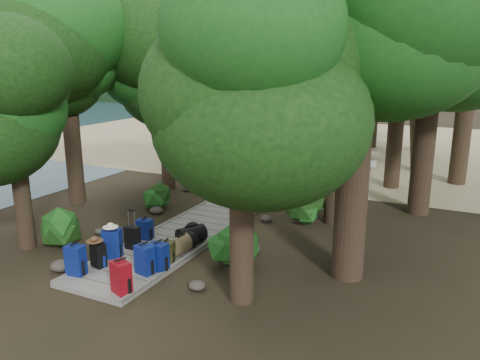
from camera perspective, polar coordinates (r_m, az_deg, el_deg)
The scene contains 52 objects.
ground at distance 14.44m, azimuth -4.51°, elevation -5.56°, with size 120.00×120.00×0.00m, color #302518.
sand_beach at distance 28.95m, azimuth 11.75°, elevation 4.23°, with size 40.00×22.00×0.02m, color tan.
water_bay at distance 53.73m, azimuth -20.86°, elevation 8.08°, with size 50.00×60.00×0.02m, color #294855.
distant_hill at distance 76.09m, azimuth -12.38°, elevation 10.20°, with size 32.00×16.00×12.00m, color black.
boardwalk at distance 15.24m, azimuth -2.61°, elevation -4.21°, with size 2.00×12.00×0.12m, color gray.
backpack_left_a at distance 11.47m, azimuth -19.41°, elevation -9.02°, with size 0.41×0.29×0.78m, color navy, non-canonical shape.
backpack_left_b at distance 11.75m, azimuth -16.90°, elevation -8.57°, with size 0.35×0.25×0.65m, color black, non-canonical shape.
backpack_left_c at distance 12.14m, azimuth -15.31°, elevation -7.29°, with size 0.44×0.32×0.82m, color navy, non-canonical shape.
backpack_left_d at distance 13.21m, azimuth -11.52°, elevation -5.75°, with size 0.40×0.29×0.62m, color navy, non-canonical shape.
backpack_right_a at distance 10.35m, azimuth -14.30°, elevation -11.23°, with size 0.43×0.30×0.76m, color maroon, non-canonical shape.
backpack_right_b at distance 11.11m, azimuth -11.55°, elevation -9.31°, with size 0.42×0.29×0.75m, color navy, non-canonical shape.
backpack_right_c at distance 11.23m, azimuth -9.91°, elevation -9.03°, with size 0.42×0.30×0.72m, color navy, non-canonical shape.
backpack_right_d at distance 11.67m, azimuth -8.94°, elevation -8.49°, with size 0.37×0.27×0.57m, color #393A1A, non-canonical shape.
duffel_right_khaki at distance 12.19m, azimuth -7.11°, elevation -7.73°, with size 0.44×0.66×0.44m, color olive, non-canonical shape.
duffel_right_black at distance 12.74m, azimuth -5.95°, elevation -6.63°, with size 0.47×0.75×0.47m, color black, non-canonical shape.
suitcase_on_boardwalk at distance 12.59m, azimuth -12.97°, elevation -6.86°, with size 0.39×0.21×0.60m, color black, non-canonical shape.
lone_suitcase_on_sand at distance 21.40m, azimuth 7.40°, elevation 1.86°, with size 0.41×0.23×0.65m, color black, non-canonical shape.
hat_brown at distance 11.60m, azimuth -17.33°, elevation -6.85°, with size 0.40×0.40×0.12m, color #51351E, non-canonical shape.
hat_white at distance 11.91m, azimuth -15.53°, elevation -5.29°, with size 0.38×0.38×0.13m, color silver, non-canonical shape.
kayak at distance 25.08m, azimuth 2.16°, elevation 3.37°, with size 0.62×2.86×0.29m, color #A9160E.
sun_lounger at distance 22.93m, azimuth 15.46°, elevation 2.31°, with size 0.66×2.06×0.66m, color silver, non-canonical shape.
tree_right_a at distance 9.02m, azimuth 0.22°, elevation 5.99°, with size 4.30×4.30×7.16m, color black, non-canonical shape.
tree_right_b at distance 10.38m, azimuth 14.50°, elevation 15.64°, with size 5.83×5.83×10.42m, color black, non-canonical shape.
tree_right_c at distance 14.16m, azimuth 12.47°, elevation 14.33°, with size 5.76×5.76×9.97m, color black, non-canonical shape.
tree_right_d at distance 15.90m, azimuth 22.38°, elevation 13.22°, with size 5.33×5.33×9.77m, color black, non-canonical shape.
tree_right_e at distance 19.05m, azimuth 18.91°, elevation 11.80°, with size 4.80×4.80×8.64m, color black, non-canonical shape.
tree_right_f at distance 20.67m, azimuth 26.29°, elevation 12.83°, with size 5.48×5.48×9.78m, color black, non-canonical shape.
tree_left_a at distance 13.25m, azimuth -25.79°, elevation 5.19°, with size 3.74×3.74×6.23m, color black, non-canonical shape.
tree_left_b at distance 17.07m, azimuth -20.27°, elevation 10.64°, with size 4.52×4.52×8.13m, color black, non-canonical shape.
tree_left_c at distance 18.17m, azimuth -9.11°, elevation 10.61°, with size 4.36×4.36×7.58m, color black, non-canonical shape.
tree_back_a at distance 28.52m, azimuth 8.42°, elevation 14.04°, with size 5.62×5.62×9.73m, color black, non-canonical shape.
tree_back_b at distance 28.23m, azimuth 16.24°, elevation 14.12°, with size 5.71×5.71×10.20m, color black, non-canonical shape.
tree_back_c at distance 27.43m, azimuth 22.08°, elevation 12.48°, with size 5.03×5.03×9.06m, color black, non-canonical shape.
tree_back_d at distance 28.62m, azimuth -0.00°, elevation 11.74°, with size 4.37×4.37×7.29m, color black, non-canonical shape.
palm_right_a at distance 17.46m, azimuth 13.59°, elevation 8.83°, with size 3.94×3.94×6.71m, color #124212, non-canonical shape.
palm_right_b at distance 22.85m, azimuth 21.41°, elevation 11.94°, with size 4.50×4.50×8.70m, color #124212, non-canonical shape.
palm_right_c at distance 24.58m, azimuth 15.78°, elevation 9.93°, with size 4.10×4.10×6.53m, color #124212, non-canonical shape.
palm_left_a at distance 21.42m, azimuth -6.42°, elevation 10.91°, with size 4.62×4.62×7.35m, color #124212, non-canonical shape.
rock_left_a at distance 12.14m, azimuth -21.01°, elevation -9.74°, with size 0.50×0.45×0.27m, color #4C473F, non-canonical shape.
rock_left_b at distance 14.27m, azimuth -16.74°, elevation -6.03°, with size 0.31×0.28×0.17m, color #4C473F, non-canonical shape.
rock_left_c at distance 15.69m, azimuth -10.12°, elevation -3.63°, with size 0.46×0.41×0.25m, color #4C473F, non-canonical shape.
rock_left_d at distance 18.23m, azimuth -6.51°, elevation -1.08°, with size 0.34×0.30×0.19m, color #4C473F, non-canonical shape.
rock_right_a at distance 10.56m, azimuth -5.26°, elevation -12.69°, with size 0.38×0.35×0.21m, color #4C473F, non-canonical shape.
rock_right_b at distance 12.36m, azimuth 1.20°, elevation -8.28°, with size 0.53×0.48×0.29m, color #4C473F, non-canonical shape.
rock_right_c at distance 14.75m, azimuth 3.18°, elevation -4.69°, with size 0.36×0.32×0.20m, color #4C473F, non-canonical shape.
rock_right_d at distance 17.20m, azimuth 10.89°, elevation -2.04°, with size 0.50×0.45×0.27m, color #4C473F, non-canonical shape.
shrub_left_a at distance 13.51m, azimuth -20.60°, elevation -5.43°, with size 1.21×1.21×1.09m, color #184E17, non-canonical shape.
shrub_left_b at distance 15.99m, azimuth -9.99°, elevation -2.13°, with size 0.97×0.97×0.87m, color #184E17, non-canonical shape.
shrub_left_c at distance 19.79m, azimuth -5.30°, elevation 1.64°, with size 1.31×1.31×1.18m, color #184E17, non-canonical shape.
shrub_right_a at distance 11.54m, azimuth -0.73°, elevation -7.97°, with size 1.15×1.15×1.03m, color #184E17, non-canonical shape.
shrub_right_b at distance 14.63m, azimuth 8.22°, elevation -3.32°, with size 1.12×1.12×1.01m, color #184E17, non-canonical shape.
shrub_right_c at distance 18.38m, azimuth 9.15°, elevation -0.27°, with size 0.75×0.75×0.67m, color #184E17, non-canonical shape.
Camera 1 is at (6.95, -11.68, 4.87)m, focal length 35.00 mm.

